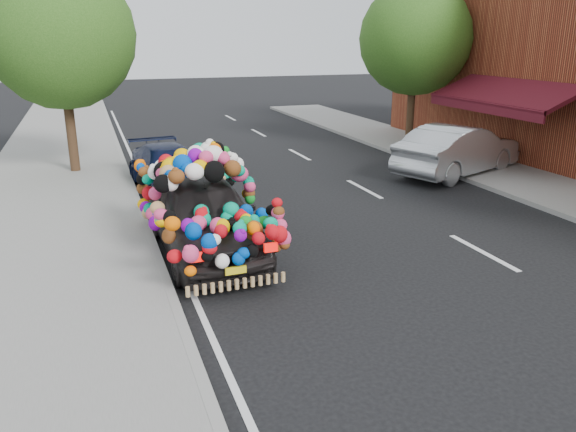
% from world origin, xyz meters
% --- Properties ---
extents(ground, '(100.00, 100.00, 0.00)m').
position_xyz_m(ground, '(0.00, 0.00, 0.00)').
color(ground, black).
rests_on(ground, ground).
extents(sidewalk, '(4.00, 60.00, 0.12)m').
position_xyz_m(sidewalk, '(-4.30, 0.00, 0.06)').
color(sidewalk, gray).
rests_on(sidewalk, ground).
extents(kerb, '(0.15, 60.00, 0.13)m').
position_xyz_m(kerb, '(-2.35, 0.00, 0.07)').
color(kerb, gray).
rests_on(kerb, ground).
extents(footpath_far, '(3.00, 40.00, 0.12)m').
position_xyz_m(footpath_far, '(8.20, 3.00, 0.06)').
color(footpath_far, gray).
rests_on(footpath_far, ground).
extents(lane_markings, '(6.00, 50.00, 0.01)m').
position_xyz_m(lane_markings, '(3.60, 0.00, 0.01)').
color(lane_markings, silver).
rests_on(lane_markings, ground).
extents(tree_near_sidewalk, '(4.20, 4.20, 6.13)m').
position_xyz_m(tree_near_sidewalk, '(-3.80, 9.50, 4.02)').
color(tree_near_sidewalk, '#332114').
rests_on(tree_near_sidewalk, ground).
extents(tree_far_b, '(4.00, 4.00, 5.90)m').
position_xyz_m(tree_far_b, '(8.00, 10.00, 3.89)').
color(tree_far_b, '#332114').
rests_on(tree_far_b, ground).
extents(plush_art_car, '(2.18, 4.52, 2.11)m').
position_xyz_m(plush_art_car, '(-1.41, 1.83, 1.08)').
color(plush_art_car, black).
rests_on(plush_art_car, ground).
extents(navy_sedan, '(2.08, 4.19, 1.17)m').
position_xyz_m(navy_sedan, '(-1.37, 6.71, 0.58)').
color(navy_sedan, black).
rests_on(navy_sedan, ground).
extents(silver_hatchback, '(4.79, 3.14, 1.49)m').
position_xyz_m(silver_hatchback, '(7.00, 5.62, 0.75)').
color(silver_hatchback, '#B5B8BC').
rests_on(silver_hatchback, ground).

